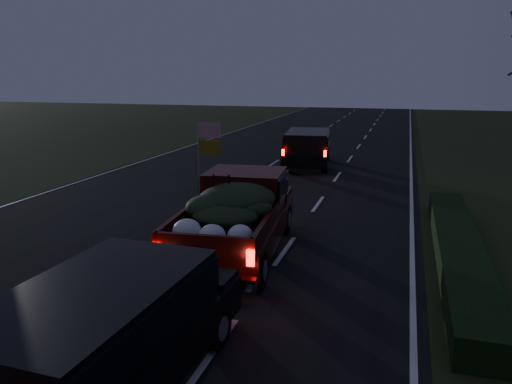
% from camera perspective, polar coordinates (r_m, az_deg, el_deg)
% --- Properties ---
extents(ground, '(120.00, 120.00, 0.00)m').
position_cam_1_polar(ground, '(12.18, -16.53, -8.72)').
color(ground, black).
rests_on(ground, ground).
extents(road_asphalt, '(14.00, 120.00, 0.02)m').
position_cam_1_polar(road_asphalt, '(12.17, -16.53, -8.68)').
color(road_asphalt, black).
rests_on(road_asphalt, ground).
extents(hedge_row, '(1.00, 10.00, 0.60)m').
position_cam_1_polar(hedge_row, '(13.11, 22.12, -6.18)').
color(hedge_row, black).
rests_on(hedge_row, ground).
extents(pickup_truck, '(2.67, 5.80, 2.95)m').
position_cam_1_polar(pickup_truck, '(12.54, -2.19, -2.20)').
color(pickup_truck, '#3A0A07').
rests_on(pickup_truck, ground).
extents(lead_suv, '(2.68, 5.21, 1.44)m').
position_cam_1_polar(lead_suv, '(24.67, 5.91, 5.38)').
color(lead_suv, black).
rests_on(lead_suv, ground).
extents(rear_suv, '(2.35, 5.02, 1.42)m').
position_cam_1_polar(rear_suv, '(7.31, -17.19, -14.82)').
color(rear_suv, black).
rests_on(rear_suv, ground).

